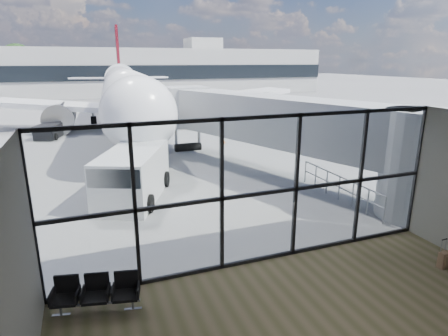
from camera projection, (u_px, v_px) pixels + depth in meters
ground at (121, 109)px, 47.50m from camera, size 220.00×220.00×0.00m
lounge_shell at (382, 257)px, 6.49m from camera, size 12.02×8.01×4.51m
glass_curtain_wall at (260, 192)px, 10.91m from camera, size 12.10×0.12×4.50m
jet_bridge at (286, 126)px, 18.80m from camera, size 8.00×16.50×4.33m
apron_railing at (339, 184)px, 16.39m from camera, size 0.06×5.46×1.11m
far_terminal at (103, 71)px, 65.89m from camera, size 80.00×12.20×11.00m
tree_5 at (18, 61)px, 69.54m from camera, size 6.27×6.27×9.03m
seating_row at (97, 291)px, 9.14m from camera, size 2.08×1.00×0.92m
suitcase at (444, 260)px, 11.05m from camera, size 0.34×0.26×0.90m
airliner at (125, 91)px, 35.63m from camera, size 34.95×40.54×10.44m
service_van at (132, 175)px, 16.40m from camera, size 3.98×5.43×2.16m
belt_loader at (51, 129)px, 29.94m from camera, size 2.62×4.44×1.94m
traffic_cone_a at (132, 172)px, 19.71m from camera, size 0.43×0.43×0.62m
traffic_cone_b at (126, 155)px, 23.15m from camera, size 0.43×0.43×0.62m
traffic_cone_c at (223, 140)px, 27.98m from camera, size 0.36×0.36×0.52m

